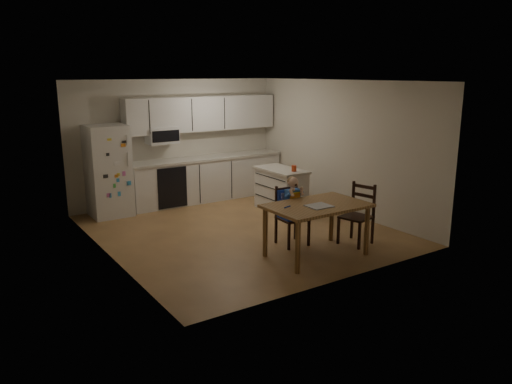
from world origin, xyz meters
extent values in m
cube|color=brown|center=(0.00, 0.00, -0.01)|extent=(4.50, 5.00, 0.01)
cube|color=beige|center=(0.00, 2.50, 1.25)|extent=(4.50, 0.02, 2.50)
cube|color=beige|center=(-2.25, 0.00, 1.25)|extent=(0.02, 5.00, 2.50)
cube|color=beige|center=(2.25, 0.00, 1.25)|extent=(0.02, 5.00, 2.50)
cube|color=white|center=(0.00, 0.00, 2.50)|extent=(4.50, 5.00, 0.01)
cube|color=silver|center=(-1.55, 2.15, 0.85)|extent=(0.72, 0.70, 1.70)
cube|color=silver|center=(0.53, 2.20, 0.43)|extent=(3.34, 0.60, 0.86)
cube|color=beige|center=(0.53, 2.19, 0.89)|extent=(3.37, 0.62, 0.05)
cube|color=black|center=(-0.39, 1.89, 0.43)|extent=(0.60, 0.02, 0.80)
cube|color=silver|center=(0.53, 2.33, 1.80)|extent=(3.34, 0.34, 0.70)
cube|color=silver|center=(-0.39, 2.30, 1.42)|extent=(0.60, 0.38, 0.33)
cube|color=silver|center=(1.33, 0.64, 0.39)|extent=(0.53, 1.07, 0.78)
cube|color=beige|center=(1.33, 0.64, 0.81)|extent=(0.59, 1.12, 0.04)
cylinder|color=red|center=(1.37, 0.30, 0.89)|extent=(0.09, 0.09, 0.11)
cube|color=brown|center=(0.30, -1.63, 0.76)|extent=(1.45, 0.93, 0.04)
cylinder|color=brown|center=(-0.34, -2.01, 0.37)|extent=(0.07, 0.07, 0.74)
cylinder|color=brown|center=(-0.34, -1.25, 0.37)|extent=(0.07, 0.07, 0.74)
cylinder|color=brown|center=(0.94, -2.01, 0.37)|extent=(0.07, 0.07, 0.74)
cylinder|color=brown|center=(0.94, -1.25, 0.37)|extent=(0.07, 0.07, 0.74)
cube|color=#AAAAAF|center=(0.25, -1.73, 0.78)|extent=(0.34, 0.29, 0.01)
cylinder|color=#1F3CB5|center=(-0.17, -1.53, 0.79)|extent=(0.12, 0.06, 0.02)
cube|color=black|center=(0.30, -1.06, 0.42)|extent=(0.43, 0.43, 0.03)
cube|color=black|center=(0.10, -1.23, 0.20)|extent=(0.04, 0.04, 0.41)
cube|color=black|center=(0.13, -0.86, 0.20)|extent=(0.04, 0.04, 0.41)
cube|color=black|center=(0.47, -1.25, 0.20)|extent=(0.04, 0.04, 0.41)
cube|color=black|center=(0.49, -0.89, 0.20)|extent=(0.04, 0.04, 0.41)
cube|color=black|center=(0.31, -0.88, 0.68)|extent=(0.41, 0.06, 0.48)
cube|color=#1F3CB5|center=(0.30, -1.06, 0.48)|extent=(0.39, 0.35, 0.10)
cube|color=#1F3CB5|center=(0.31, -0.92, 0.70)|extent=(0.37, 0.08, 0.33)
cube|color=#5363CF|center=(0.30, -1.08, 0.54)|extent=(0.30, 0.26, 0.02)
cube|color=#316DB0|center=(0.30, -1.05, 0.76)|extent=(0.22, 0.15, 0.25)
cube|color=#C55F26|center=(0.29, -1.11, 0.75)|extent=(0.18, 0.02, 0.19)
sphere|color=beige|center=(0.30, -1.06, 1.00)|extent=(0.17, 0.17, 0.16)
ellipsoid|color=olive|center=(0.30, -1.06, 1.01)|extent=(0.17, 0.16, 0.14)
cube|color=black|center=(1.15, -1.58, 0.43)|extent=(0.50, 0.50, 0.03)
cube|color=black|center=(0.92, -1.44, 0.21)|extent=(0.04, 0.04, 0.42)
cube|color=black|center=(1.29, -1.35, 0.21)|extent=(0.04, 0.04, 0.42)
cube|color=black|center=(1.01, -1.81, 0.21)|extent=(0.04, 0.04, 0.42)
cube|color=black|center=(1.38, -1.72, 0.21)|extent=(0.04, 0.04, 0.42)
cube|color=black|center=(1.33, -1.54, 0.70)|extent=(0.13, 0.42, 0.50)
camera|label=1|loc=(-4.27, -6.94, 2.64)|focal=35.00mm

